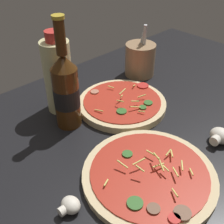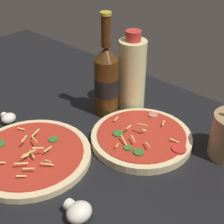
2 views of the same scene
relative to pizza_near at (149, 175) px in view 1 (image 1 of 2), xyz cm
name	(u,v)px [view 1 (image 1 of 2)]	position (x,y,z in cm)	size (l,w,h in cm)	color
counter_slab	(123,155)	(2.04, 9.76, -2.18)	(160.00, 90.00, 2.50)	black
pizza_near	(149,175)	(0.00, 0.00, 0.00)	(28.96, 28.96, 4.86)	beige
pizza_far	(122,103)	(15.30, 23.35, 0.20)	(25.73, 25.73, 5.63)	beige
beer_bottle	(66,90)	(-0.83, 27.53, 9.60)	(6.72, 6.72, 29.23)	#47280F
oil_bottle	(59,75)	(2.37, 35.16, 9.72)	(7.79, 7.79, 23.16)	beige
mushroom_left	(70,206)	(-17.20, 5.21, 0.51)	(4.33, 4.13, 2.89)	white
mushroom_right	(220,136)	(21.67, -4.44, 0.96)	(5.66, 5.39, 3.78)	white
utensil_crock	(140,59)	(34.33, 33.61, 4.74)	(10.27, 10.27, 17.74)	#9E7A56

